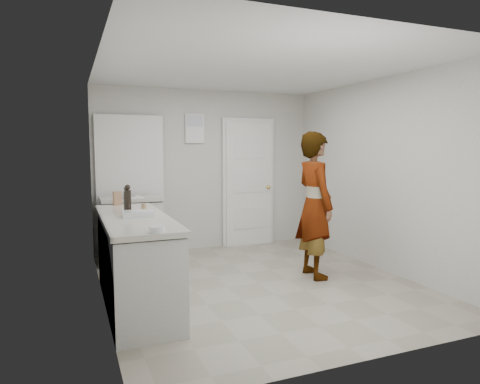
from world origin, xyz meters
name	(u,v)px	position (x,y,z in m)	size (l,w,h in m)	color
ground	(258,283)	(0.00, 0.00, 0.00)	(4.00, 4.00, 0.00)	gray
room_shell	(197,185)	(-0.17, 1.95, 1.02)	(4.00, 4.00, 4.00)	#B1AEA7
main_counter	(136,265)	(-1.45, -0.20, 0.43)	(0.64, 1.96, 0.93)	silver
side_counter	(132,232)	(-1.25, 1.55, 0.43)	(0.84, 0.61, 0.93)	silver
person	(315,205)	(0.76, 0.00, 0.90)	(0.66, 0.43, 1.80)	silver
cake_mix_box	(117,198)	(-1.52, 0.70, 1.01)	(0.10, 0.05, 0.16)	#8C6246
spice_jar	(144,207)	(-1.31, 0.12, 0.97)	(0.05, 0.05, 0.08)	tan
oil_cruet_a	(127,199)	(-1.48, 0.16, 1.05)	(0.07, 0.07, 0.27)	black
oil_cruet_b	(128,200)	(-1.48, 0.01, 1.07)	(0.07, 0.07, 0.30)	black
baking_dish	(138,214)	(-1.42, -0.23, 0.95)	(0.32, 0.24, 0.05)	silver
egg_bowl	(157,229)	(-1.40, -1.10, 0.95)	(0.13, 0.13, 0.05)	silver
papers	(133,197)	(-1.24, 1.44, 0.93)	(0.22, 0.28, 0.01)	white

